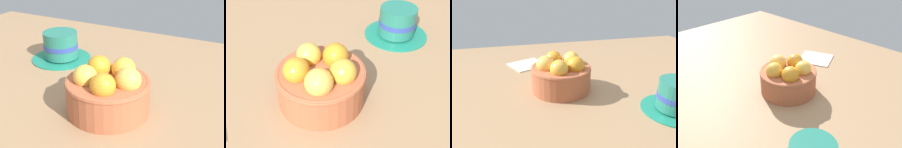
# 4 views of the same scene
# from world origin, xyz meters

# --- Properties ---
(ground_plane) EXTENTS (1.34, 0.93, 0.04)m
(ground_plane) POSITION_xyz_m (0.00, 0.00, -0.02)
(ground_plane) COLOR #997551
(terracotta_bowl) EXTENTS (0.15, 0.15, 0.10)m
(terracotta_bowl) POSITION_xyz_m (-0.00, -0.00, 0.04)
(terracotta_bowl) COLOR #AD5938
(terracotta_bowl) RESTS_ON ground_plane
(coffee_cup) EXTENTS (0.15, 0.15, 0.07)m
(coffee_cup) POSITION_xyz_m (0.22, -0.16, 0.03)
(coffee_cup) COLOR #1B7B62
(coffee_cup) RESTS_ON ground_plane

